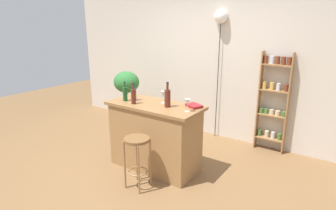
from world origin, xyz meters
name	(u,v)px	position (x,y,z in m)	size (l,w,h in m)	color
ground	(142,175)	(0.00, 0.00, 0.00)	(12.00, 12.00, 0.00)	brown
back_wall	(210,59)	(0.00, 1.95, 1.40)	(6.40, 0.10, 2.80)	beige
kitchen_counter	(155,136)	(0.00, 0.30, 0.48)	(1.32, 0.61, 0.95)	#9E7042
bar_stool	(137,151)	(0.13, -0.24, 0.49)	(0.32, 0.32, 0.67)	#997047
spice_shelf	(273,99)	(1.20, 1.81, 0.86)	(0.46, 0.15, 1.60)	#9E7042
plant_stool	(128,121)	(-1.28, 1.13, 0.19)	(0.35, 0.35, 0.38)	#2D2823
potted_plant	(127,88)	(-1.28, 1.13, 0.86)	(0.49, 0.44, 0.78)	#935B3D
bottle_sauce_amber	(133,96)	(-0.25, 0.15, 1.06)	(0.06, 0.06, 0.29)	#5B2319
bottle_wine_red	(134,94)	(-0.36, 0.29, 1.04)	(0.07, 0.07, 0.24)	navy
bottle_vinegar	(167,98)	(0.22, 0.29, 1.07)	(0.08, 0.08, 0.33)	#5B2319
bottle_spirits_clear	(125,94)	(-0.45, 0.20, 1.05)	(0.06, 0.06, 0.28)	#194C23
wine_glass_left	(163,95)	(0.06, 0.42, 1.06)	(0.07, 0.07, 0.16)	silver
wine_glass_center	(187,103)	(0.54, 0.26, 1.06)	(0.07, 0.07, 0.16)	silver
cookbook	(194,106)	(0.51, 0.48, 0.96)	(0.21, 0.15, 0.04)	maroon
pendant_globe_light	(221,18)	(0.22, 1.84, 2.09)	(0.23, 0.23, 2.23)	black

